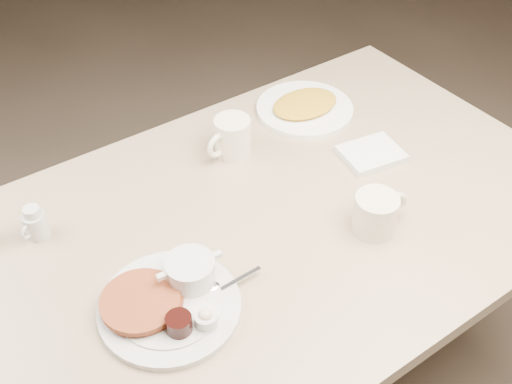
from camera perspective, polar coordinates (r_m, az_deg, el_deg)
diner_table at (r=1.49m, az=0.45°, el=-7.29°), size 1.50×0.90×0.75m
main_plate at (r=1.20m, az=-8.11°, el=-9.83°), size 0.35×0.31×0.07m
coffee_mug_near at (r=1.34m, az=11.29°, el=-1.91°), size 0.14×0.10×0.09m
napkin at (r=1.55m, az=10.80°, el=3.54°), size 0.16×0.14×0.02m
coffee_mug_far at (r=1.51m, az=-2.32°, el=5.18°), size 0.14×0.11×0.10m
creamer_left at (r=1.39m, az=-20.07°, el=-2.79°), size 0.07×0.06×0.08m
hash_plate at (r=1.69m, az=4.61°, el=7.98°), size 0.27×0.27×0.04m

